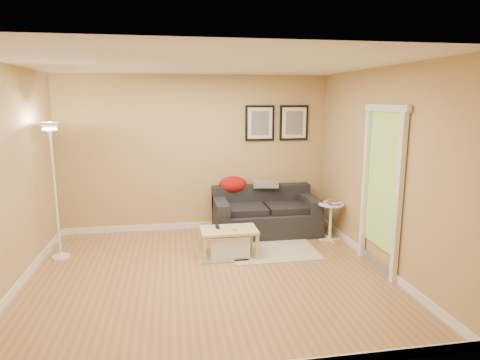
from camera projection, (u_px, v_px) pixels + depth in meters
The scene contains 24 objects.
floor at pixel (208, 275), 5.20m from camera, with size 4.50×4.50×0.00m, color #A97848.
ceiling at pixel (205, 63), 4.70m from camera, with size 4.50×4.50×0.00m, color white.
wall_back at pixel (196, 154), 6.89m from camera, with size 4.50×4.50×0.00m, color tan.
wall_front at pixel (231, 222), 3.02m from camera, with size 4.50×4.50×0.00m, color tan.
wall_left at pixel (6, 180), 4.59m from camera, with size 4.00×4.00×0.00m, color tan.
wall_right at pixel (380, 169), 5.32m from camera, with size 4.00×4.00×0.00m, color tan.
baseboard_back at pixel (198, 225), 7.12m from camera, with size 4.50×0.02×0.10m, color white.
baseboard_left at pixel (19, 284), 4.83m from camera, with size 0.02×4.00×0.10m, color white.
baseboard_right at pixel (373, 260), 5.56m from camera, with size 0.02×4.00×0.10m, color white.
sofa at pixel (265, 211), 6.79m from camera, with size 1.70×0.90×0.75m, color black, non-canonical shape.
red_throw at pixel (233, 185), 6.96m from camera, with size 0.48×0.36×0.28m, color #9F160E, non-canonical shape.
plaid_throw at pixel (266, 184), 6.99m from camera, with size 0.42×0.26×0.10m, color tan, non-canonical shape.
framed_print_left at pixel (260, 123), 6.94m from camera, with size 0.50×0.04×0.60m, color black, non-canonical shape.
framed_print_right at pixel (294, 123), 7.04m from camera, with size 0.50×0.04×0.60m, color black, non-canonical shape.
area_rug at pixel (274, 251), 6.00m from camera, with size 1.25×0.85×0.01m, color beige.
green_runner at pixel (222, 256), 5.84m from camera, with size 0.70×0.50×0.01m, color #668C4C.
coffee_table at pixel (229, 242), 5.81m from camera, with size 0.79×0.49×0.40m, color beige, non-canonical shape.
remote_control at pixel (217, 227), 5.84m from camera, with size 0.05×0.16×0.02m, color black.
tape_roll at pixel (234, 229), 5.71m from camera, with size 0.07×0.07×0.03m, color yellow.
storage_bin at pixel (229, 244), 5.81m from camera, with size 0.56×0.41×0.34m, color white, non-canonical shape.
side_table at pixel (330, 222), 6.44m from camera, with size 0.39×0.39×0.60m, color white, non-canonical shape.
book_stack at pixel (333, 202), 6.37m from camera, with size 0.16×0.22×0.07m, color #313993, non-canonical shape.
floor_lamp at pixel (56, 195), 5.60m from camera, with size 0.25×0.25×1.91m, color white, non-canonical shape.
doorway at pixel (380, 193), 5.22m from camera, with size 0.12×1.01×2.13m, color white, non-canonical shape.
Camera 1 is at (-0.41, -4.87, 2.19)m, focal length 30.67 mm.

